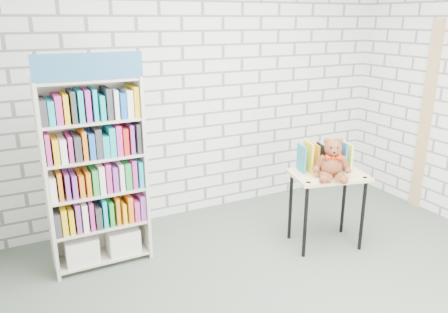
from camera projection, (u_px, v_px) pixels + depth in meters
name	position (u px, v px, depth m)	size (l,w,h in m)	color
ground	(313.00, 302.00, 3.38)	(4.50, 4.50, 0.00)	#4B5749
room_shell	(330.00, 69.00, 2.84)	(4.52, 4.02, 2.81)	silver
bookshelf	(95.00, 173.00, 3.71)	(0.83, 0.32, 1.85)	beige
display_table	(328.00, 184.00, 4.08)	(0.77, 0.61, 0.73)	#DFB585
table_books	(324.00, 156.00, 4.11)	(0.51, 0.31, 0.28)	teal
teddy_bear	(332.00, 162.00, 3.90)	(0.35, 0.34, 0.37)	brown
door_trim	(426.00, 118.00, 4.84)	(0.05, 0.12, 2.10)	tan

